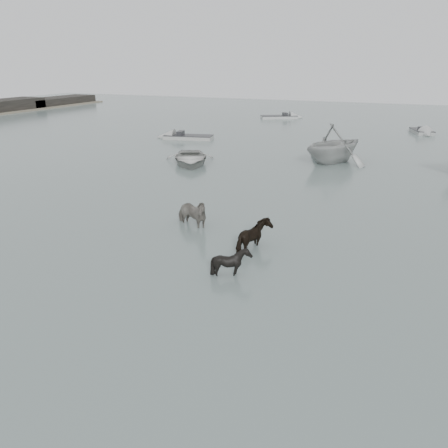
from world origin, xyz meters
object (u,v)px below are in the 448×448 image
at_px(pony_dark, 255,231).
at_px(rowboat_lead, 190,157).
at_px(pony_pinto, 191,208).
at_px(pony_black, 231,259).

relative_size(pony_dark, rowboat_lead, 0.30).
xyz_separation_m(pony_pinto, pony_dark, (3.41, -1.26, -0.09)).
bearing_deg(pony_dark, rowboat_lead, 27.32).
bearing_deg(pony_black, pony_dark, 17.61).
distance_m(pony_pinto, pony_black, 5.04).
bearing_deg(pony_pinto, rowboat_lead, 44.64).
height_order(pony_black, rowboat_lead, pony_black).
bearing_deg(pony_dark, pony_pinto, 60.73).
bearing_deg(pony_pinto, pony_black, -120.05).
distance_m(pony_black, rowboat_lead, 17.59).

